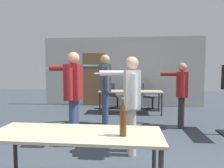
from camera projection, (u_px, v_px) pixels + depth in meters
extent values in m
cube|color=beige|center=(122.00, 72.00, 7.74)|extent=(6.14, 0.10, 2.65)
cube|color=olive|center=(94.00, 79.00, 7.81)|extent=(0.90, 0.02, 2.05)
cube|color=#C6B793|center=(76.00, 134.00, 2.19)|extent=(1.88, 0.66, 0.03)
cylinder|color=#2D2D33|center=(15.00, 152.00, 2.57)|extent=(0.05, 0.05, 0.69)
cylinder|color=#2D2D33|center=(154.00, 158.00, 2.40)|extent=(0.05, 0.05, 0.69)
cube|color=#C6B793|center=(130.00, 91.00, 6.45)|extent=(2.03, 0.74, 0.03)
cylinder|color=#2D2D33|center=(100.00, 104.00, 6.27)|extent=(0.05, 0.05, 0.69)
cylinder|color=#2D2D33|center=(162.00, 105.00, 6.08)|extent=(0.05, 0.05, 0.69)
cylinder|color=#2D2D33|center=(103.00, 101.00, 6.88)|extent=(0.05, 0.05, 0.69)
cylinder|color=#2D2D33|center=(159.00, 101.00, 6.69)|extent=(0.05, 0.05, 0.69)
cylinder|color=#3D4C75|center=(73.00, 122.00, 3.75)|extent=(0.14, 0.14, 0.84)
cylinder|color=#3D4C75|center=(75.00, 120.00, 3.95)|extent=(0.14, 0.14, 0.84)
cube|color=maroon|center=(74.00, 82.00, 3.80)|extent=(0.28, 0.48, 0.66)
sphere|color=#DBAD89|center=(73.00, 58.00, 3.76)|extent=(0.23, 0.23, 0.23)
cylinder|color=maroon|center=(70.00, 84.00, 3.51)|extent=(0.11, 0.11, 0.57)
cylinder|color=maroon|center=(63.00, 68.00, 4.09)|extent=(0.58, 0.13, 0.11)
cube|color=white|center=(48.00, 68.00, 4.10)|extent=(0.12, 0.04, 0.03)
cylinder|color=beige|center=(132.00, 132.00, 3.25)|extent=(0.13, 0.13, 0.79)
cylinder|color=beige|center=(131.00, 129.00, 3.42)|extent=(0.13, 0.13, 0.79)
cube|color=silver|center=(132.00, 89.00, 3.29)|extent=(0.29, 0.44, 0.62)
sphere|color=#DBAD89|center=(132.00, 63.00, 3.26)|extent=(0.22, 0.22, 0.22)
cylinder|color=silver|center=(134.00, 91.00, 3.03)|extent=(0.10, 0.10, 0.53)
cylinder|color=silver|center=(115.00, 73.00, 3.52)|extent=(0.54, 0.17, 0.10)
cube|color=white|center=(98.00, 73.00, 3.50)|extent=(0.12, 0.05, 0.03)
cylinder|color=#28282D|center=(181.00, 113.00, 4.76)|extent=(0.14, 0.14, 0.76)
cylinder|color=#28282D|center=(181.00, 111.00, 4.94)|extent=(0.14, 0.14, 0.76)
cube|color=maroon|center=(182.00, 84.00, 4.80)|extent=(0.33, 0.49, 0.60)
sphere|color=tan|center=(182.00, 67.00, 4.77)|extent=(0.21, 0.21, 0.21)
cylinder|color=maroon|center=(182.00, 86.00, 4.53)|extent=(0.11, 0.11, 0.52)
cylinder|color=maroon|center=(171.00, 74.00, 5.12)|extent=(0.53, 0.20, 0.11)
cube|color=white|center=(159.00, 74.00, 5.21)|extent=(0.12, 0.06, 0.03)
cylinder|color=#3D4C75|center=(106.00, 109.00, 5.01)|extent=(0.13, 0.13, 0.87)
cylinder|color=#3D4C75|center=(105.00, 107.00, 5.18)|extent=(0.13, 0.13, 0.87)
cube|color=#4C5660|center=(105.00, 78.00, 5.04)|extent=(0.35, 0.47, 0.68)
sphere|color=#DBAD89|center=(105.00, 59.00, 5.01)|extent=(0.24, 0.24, 0.24)
cylinder|color=#4C5660|center=(107.00, 79.00, 4.79)|extent=(0.10, 0.10, 0.59)
cylinder|color=#4C5660|center=(92.00, 67.00, 5.21)|extent=(0.59, 0.28, 0.10)
cube|color=white|center=(80.00, 67.00, 5.14)|extent=(0.13, 0.07, 0.03)
cylinder|color=black|center=(118.00, 108.00, 7.31)|extent=(0.52, 0.52, 0.03)
cylinder|color=black|center=(118.00, 102.00, 7.30)|extent=(0.06, 0.06, 0.41)
cube|color=#4C4C51|center=(118.00, 95.00, 7.28)|extent=(0.65, 0.65, 0.08)
cube|color=#4C4C51|center=(112.00, 89.00, 7.10)|extent=(0.34, 0.36, 0.42)
cylinder|color=black|center=(153.00, 109.00, 7.06)|extent=(0.52, 0.52, 0.03)
cylinder|color=black|center=(153.00, 103.00, 7.05)|extent=(0.06, 0.06, 0.39)
cube|color=#4C4C51|center=(153.00, 97.00, 7.03)|extent=(0.65, 0.65, 0.08)
cube|color=#4C4C51|center=(148.00, 89.00, 7.23)|extent=(0.37, 0.33, 0.42)
cylinder|color=#563314|center=(123.00, 123.00, 2.06)|extent=(0.07, 0.07, 0.27)
cone|color=#563314|center=(123.00, 105.00, 2.05)|extent=(0.06, 0.06, 0.12)
cylinder|color=gold|center=(123.00, 98.00, 2.05)|extent=(0.03, 0.03, 0.01)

